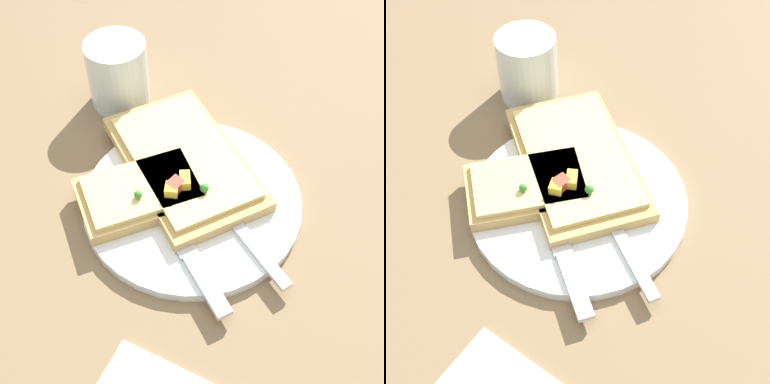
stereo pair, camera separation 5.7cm
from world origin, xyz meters
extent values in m
plane|color=#7F6647|center=(0.00, 0.00, 0.00)|extent=(4.00, 4.00, 0.00)
cylinder|color=white|center=(0.00, 0.00, 0.01)|extent=(0.24, 0.24, 0.01)
cube|color=silver|center=(-0.08, 0.02, 0.01)|extent=(0.12, 0.08, 0.01)
cube|color=silver|center=(0.00, -0.02, 0.01)|extent=(0.06, 0.05, 0.01)
cube|color=silver|center=(0.03, -0.05, 0.01)|extent=(0.03, 0.02, 0.00)
cube|color=silver|center=(0.03, -0.05, 0.01)|extent=(0.03, 0.02, 0.00)
cube|color=silver|center=(0.03, -0.04, 0.01)|extent=(0.03, 0.02, 0.00)
cube|color=silver|center=(0.04, -0.03, 0.01)|extent=(0.03, 0.02, 0.00)
cube|color=silver|center=(-0.06, 0.09, 0.01)|extent=(0.07, 0.06, 0.01)
cube|color=silver|center=(0.02, 0.03, 0.01)|extent=(0.11, 0.09, 0.00)
cube|color=tan|center=(0.03, -0.04, 0.02)|extent=(0.23, 0.22, 0.01)
cube|color=#E5CC7A|center=(0.03, -0.04, 0.03)|extent=(0.20, 0.19, 0.01)
cube|color=yellow|center=(0.01, 0.00, 0.04)|extent=(0.02, 0.02, 0.01)
sphere|color=#388433|center=(-0.01, 0.00, 0.04)|extent=(0.01, 0.01, 0.01)
cube|color=tan|center=(0.05, 0.02, 0.02)|extent=(0.15, 0.15, 0.01)
cube|color=#E5CC7A|center=(0.05, 0.02, 0.03)|extent=(0.13, 0.14, 0.01)
sphere|color=#388433|center=(0.04, 0.04, 0.04)|extent=(0.01, 0.01, 0.01)
cube|color=#D14733|center=(0.01, 0.01, 0.04)|extent=(0.02, 0.02, 0.01)
cube|color=yellow|center=(0.02, 0.02, 0.04)|extent=(0.02, 0.02, 0.01)
sphere|color=tan|center=(-0.04, 0.00, 0.02)|extent=(0.01, 0.01, 0.01)
sphere|color=tan|center=(0.05, 0.08, 0.02)|extent=(0.01, 0.01, 0.01)
sphere|color=tan|center=(-0.05, -0.01, 0.02)|extent=(0.01, 0.01, 0.01)
cylinder|color=silver|center=(0.16, -0.11, 0.04)|extent=(0.08, 0.08, 0.09)
camera|label=1|loc=(-0.16, 0.32, 0.47)|focal=50.00mm
camera|label=2|loc=(-0.21, 0.29, 0.47)|focal=50.00mm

